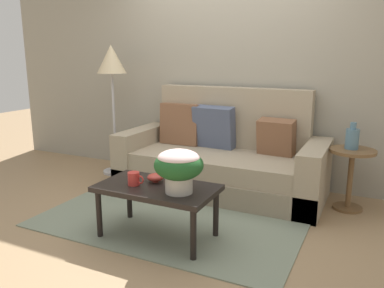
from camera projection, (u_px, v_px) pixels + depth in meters
The scene contains 11 objects.
ground_plane at pixel (178, 215), 3.62m from camera, with size 14.00×14.00×0.00m, color #997A56.
wall_back at pixel (230, 60), 4.45m from camera, with size 6.40×0.12×2.79m, color gray.
area_rug at pixel (179, 213), 3.64m from camera, with size 2.30×1.72×0.01m, color gray.
couch at pixel (222, 160), 4.23m from camera, with size 2.18×0.92×1.10m.
coffee_table at pixel (157, 192), 3.09m from camera, with size 0.95×0.53×0.44m.
side_table at pixel (351, 168), 3.66m from camera, with size 0.42×0.42×0.59m.
floor_lamp at pixel (112, 69), 4.61m from camera, with size 0.35×0.35×1.56m.
potted_plant at pixel (179, 166), 2.89m from camera, with size 0.37×0.37×0.33m.
coffee_mug at pixel (134, 179), 3.09m from camera, with size 0.14×0.09×0.10m.
snack_bowl at pixel (155, 177), 3.18m from camera, with size 0.14×0.14×0.07m.
table_vase at pixel (352, 138), 3.62m from camera, with size 0.12×0.12×0.25m.
Camera 1 is at (1.59, -2.98, 1.46)m, focal length 36.43 mm.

